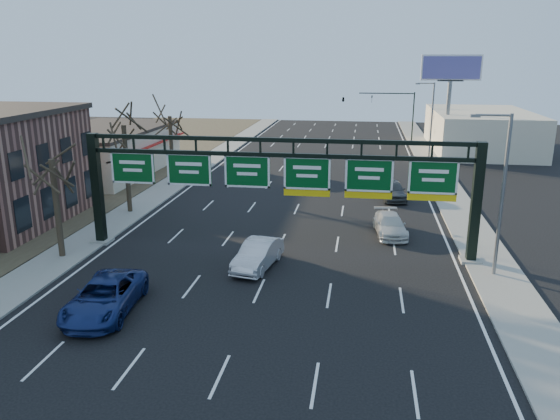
% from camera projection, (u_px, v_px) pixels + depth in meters
% --- Properties ---
extents(ground, '(160.00, 160.00, 0.00)m').
position_uv_depth(ground, '(251.00, 307.00, 26.68)').
color(ground, black).
rests_on(ground, ground).
extents(sidewalk_left, '(3.00, 120.00, 0.12)m').
position_uv_depth(sidewalk_left, '(154.00, 196.00, 47.56)').
color(sidewalk_left, gray).
rests_on(sidewalk_left, ground).
extents(sidewalk_right, '(3.00, 120.00, 0.12)m').
position_uv_depth(sidewalk_right, '(458.00, 208.00, 43.81)').
color(sidewalk_right, gray).
rests_on(sidewalk_right, ground).
extents(dirt_strip_left, '(21.00, 120.00, 0.06)m').
position_uv_depth(dirt_strip_left, '(26.00, 191.00, 49.35)').
color(dirt_strip_left, '#473D2B').
rests_on(dirt_strip_left, ground).
extents(lane_markings, '(21.60, 120.00, 0.01)m').
position_uv_depth(lane_markings, '(300.00, 203.00, 45.70)').
color(lane_markings, white).
rests_on(lane_markings, ground).
extents(sign_gantry, '(24.60, 1.20, 7.20)m').
position_uv_depth(sign_gantry, '(280.00, 180.00, 33.00)').
color(sign_gantry, black).
rests_on(sign_gantry, ground).
extents(cream_strip, '(10.90, 18.40, 4.70)m').
position_uv_depth(cream_strip, '(105.00, 150.00, 56.76)').
color(cream_strip, beige).
rests_on(cream_strip, ground).
extents(building_right_distant, '(12.00, 20.00, 5.00)m').
position_uv_depth(building_right_distant, '(480.00, 131.00, 70.61)').
color(building_right_distant, beige).
rests_on(building_right_distant, ground).
extents(tree_gantry, '(3.60, 3.60, 8.48)m').
position_uv_depth(tree_gantry, '(49.00, 141.00, 31.37)').
color(tree_gantry, '#32291C').
rests_on(tree_gantry, sidewalk_left).
extents(tree_mid, '(3.60, 3.60, 9.24)m').
position_uv_depth(tree_mid, '(122.00, 111.00, 40.67)').
color(tree_mid, '#32291C').
rests_on(tree_mid, sidewalk_left).
extents(tree_far, '(3.60, 3.60, 8.86)m').
position_uv_depth(tree_far, '(169.00, 105.00, 50.28)').
color(tree_far, '#32291C').
rests_on(tree_far, sidewalk_left).
extents(streetlight_near, '(2.15, 0.22, 9.00)m').
position_uv_depth(streetlight_near, '(501.00, 187.00, 29.17)').
color(streetlight_near, slate).
rests_on(streetlight_near, sidewalk_right).
extents(streetlight_far, '(2.15, 0.22, 9.00)m').
position_uv_depth(streetlight_far, '(431.00, 118.00, 61.50)').
color(streetlight_far, slate).
rests_on(streetlight_far, sidewalk_right).
extents(billboard_right, '(7.00, 0.50, 12.00)m').
position_uv_depth(billboard_right, '(450.00, 80.00, 64.78)').
color(billboard_right, slate).
rests_on(billboard_right, ground).
extents(traffic_signal_mast, '(10.16, 0.54, 7.00)m').
position_uv_depth(traffic_signal_mast, '(369.00, 103.00, 76.64)').
color(traffic_signal_mast, black).
rests_on(traffic_signal_mast, ground).
extents(car_blue_suv, '(3.19, 6.09, 1.64)m').
position_uv_depth(car_blue_suv, '(105.00, 297.00, 25.96)').
color(car_blue_suv, navy).
rests_on(car_blue_suv, ground).
extents(car_silver_sedan, '(2.47, 4.98, 1.57)m').
position_uv_depth(car_silver_sedan, '(258.00, 255.00, 31.53)').
color(car_silver_sedan, silver).
rests_on(car_silver_sedan, ground).
extents(car_white_wagon, '(2.49, 4.98, 1.39)m').
position_uv_depth(car_white_wagon, '(390.00, 225.00, 37.39)').
color(car_white_wagon, silver).
rests_on(car_white_wagon, ground).
extents(car_grey_far, '(2.55, 5.01, 1.63)m').
position_uv_depth(car_grey_far, '(392.00, 190.00, 46.58)').
color(car_grey_far, '#424547').
rests_on(car_grey_far, ground).
extents(car_silver_distant, '(2.41, 4.73, 1.49)m').
position_uv_depth(car_silver_distant, '(303.00, 174.00, 53.10)').
color(car_silver_distant, '#B5B4B9').
rests_on(car_silver_distant, ground).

